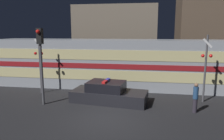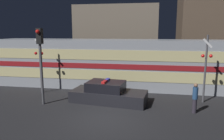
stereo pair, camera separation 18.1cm
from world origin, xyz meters
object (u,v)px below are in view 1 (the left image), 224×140
pedestrian (195,98)px  traffic_light_corner (41,53)px  crossing_signal_near (206,65)px  police_car (108,94)px  train (114,63)px

pedestrian → traffic_light_corner: bearing=-179.6°
crossing_signal_near → traffic_light_corner: size_ratio=0.92×
crossing_signal_near → police_car: bearing=-171.2°
pedestrian → traffic_light_corner: traffic_light_corner is taller
pedestrian → crossing_signal_near: 2.60m
train → pedestrian: (5.16, -4.99, -1.00)m
pedestrian → crossing_signal_near: size_ratio=0.40×
police_car → pedestrian: (4.93, -1.06, 0.33)m
train → crossing_signal_near: 6.79m
pedestrian → traffic_light_corner: 8.99m
police_car → traffic_light_corner: 4.71m
train → traffic_light_corner: size_ratio=4.21×
train → crossing_signal_near: bearing=-26.6°
train → crossing_signal_near: size_ratio=4.59×
train → police_car: size_ratio=3.94×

